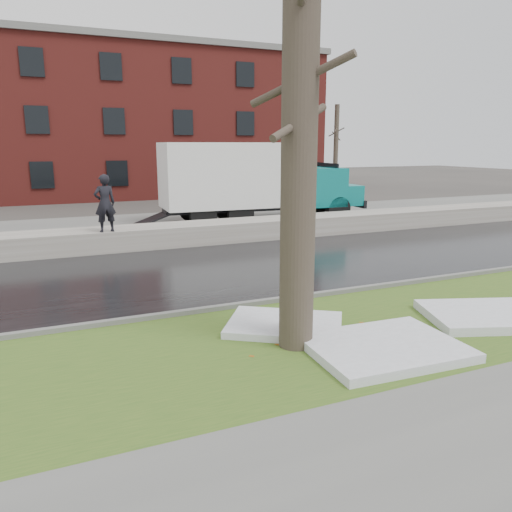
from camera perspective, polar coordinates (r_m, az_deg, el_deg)
name	(u,v)px	position (r m, az deg, el deg)	size (l,w,h in m)	color
ground	(299,317)	(10.75, 4.94, -6.92)	(120.00, 120.00, 0.00)	#47423D
verge	(330,336)	(9.74, 8.48, -9.02)	(60.00, 4.50, 0.04)	#32521B
sidewalk	(492,440)	(7.18, 25.32, -18.47)	(60.00, 3.00, 0.05)	slate
road	(226,269)	(14.69, -3.41, -1.48)	(60.00, 7.00, 0.03)	black
parking_lot	(161,226)	(22.71, -10.83, 3.35)	(60.00, 9.00, 0.03)	slate
curb	(279,300)	(11.57, 2.59, -5.09)	(60.00, 0.15, 0.14)	slate
snowbank	(187,234)	(18.53, -7.91, 2.52)	(60.00, 1.60, 0.75)	#A7A298
brick_building	(133,125)	(39.52, -13.90, 14.32)	(26.00, 12.00, 10.00)	maroon
bg_tree_center	(15,149)	(34.91, -25.85, 10.98)	(1.40, 1.62, 6.50)	brown
bg_tree_right	(336,148)	(38.95, 9.12, 12.10)	(1.40, 1.62, 6.50)	brown
fire_hydrant	(298,315)	(9.42, 4.77, -6.71)	(0.41, 0.38, 0.82)	#AEB1B7
tree	(300,127)	(8.50, 5.00, 14.47)	(1.44, 1.62, 7.60)	brown
box_truck	(250,181)	(23.34, -0.67, 8.60)	(11.12, 3.09, 3.69)	black
worker	(105,203)	(17.21, -16.89, 5.79)	(0.69, 0.45, 1.90)	black
snow_patch_near	(384,347)	(9.15, 14.45, -10.08)	(2.60, 2.00, 0.16)	silver
snow_patch_far	(285,325)	(9.95, 3.31, -7.85)	(2.20, 1.60, 0.14)	silver
snow_patch_side	(496,315)	(11.53, 25.70, -6.13)	(2.80, 1.80, 0.18)	silver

